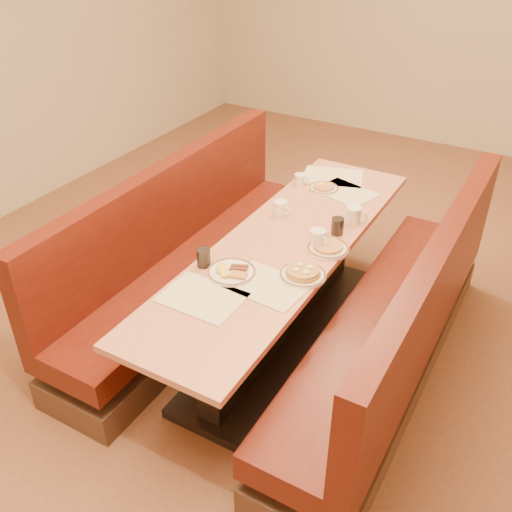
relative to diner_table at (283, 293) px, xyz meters
The scene contains 19 objects.
ground 0.37m from the diner_table, ahead, with size 8.00×8.00×0.00m, color #9E6647.
room_envelope 1.56m from the diner_table, ahead, with size 6.04×8.04×2.82m.
diner_table is the anchor object (origin of this frame).
booth_left 0.73m from the diner_table, behind, with size 0.55×2.50×1.05m.
booth_right 0.73m from the diner_table, ahead, with size 0.55×2.50×1.05m.
placemat_near_left 0.80m from the diner_table, 99.79° to the right, with size 0.41×0.31×0.00m, color beige.
placemat_near_right 0.59m from the diner_table, 74.66° to the right, with size 0.40×0.30×0.00m, color beige.
placemat_far_left 1.07m from the diner_table, 96.92° to the left, with size 0.42×0.32×0.00m, color beige.
placemat_far_right 0.89m from the diner_table, 85.88° to the left, with size 0.38×0.29×0.00m, color beige.
pancake_plate 0.53m from the diner_table, 47.24° to the right, with size 0.26×0.26×0.06m.
eggs_plate 0.60m from the diner_table, 103.39° to the right, with size 0.27×0.27×0.05m.
extra_plate_mid 0.47m from the diner_table, 11.11° to the left, with size 0.25×0.25×0.05m.
extra_plate_far 0.87m from the diner_table, 97.14° to the left, with size 0.21×0.21×0.04m.
coffee_mug_a 0.47m from the diner_table, 19.78° to the left, with size 0.13×0.10×0.10m.
coffee_mug_b 0.55m from the diner_table, 122.08° to the left, with size 0.12×0.09×0.09m.
coffee_mug_c 0.66m from the diner_table, 59.33° to the left, with size 0.14×0.10×0.10m.
coffee_mug_d 0.91m from the diner_table, 109.94° to the left, with size 0.10×0.07×0.08m.
soda_tumbler_near 0.68m from the diner_table, 122.17° to the right, with size 0.08×0.08×0.11m.
soda_tumbler_mid 0.55m from the diner_table, 48.10° to the left, with size 0.08×0.08×0.11m.
Camera 1 is at (1.29, -2.59, 2.52)m, focal length 40.00 mm.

